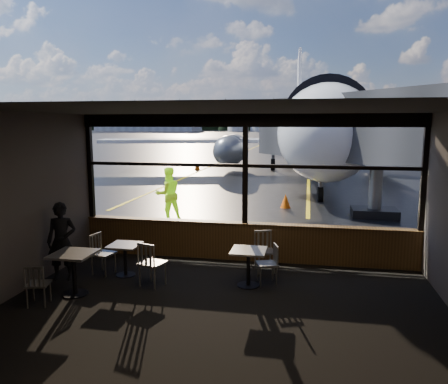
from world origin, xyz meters
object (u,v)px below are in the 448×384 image
(passenger, at_px, (62,241))
(cone_wing, at_px, (197,166))
(chair_near_n, at_px, (265,252))
(ground_crew, at_px, (168,194))
(chair_near_e, at_px, (267,264))
(cone_nose, at_px, (285,201))
(airliner, at_px, (308,92))
(chair_left_s, at_px, (38,284))
(jet_bridge, at_px, (373,147))
(cafe_table_near, at_px, (248,268))
(cafe_table_left, at_px, (74,274))
(chair_mid_w, at_px, (103,254))
(chair_mid_s, at_px, (153,264))
(cafe_table_mid, at_px, (125,260))

(passenger, distance_m, cone_wing, 22.41)
(chair_near_n, height_order, ground_crew, ground_crew)
(chair_near_e, bearing_deg, cone_nose, -17.45)
(passenger, bearing_deg, airliner, 62.80)
(cone_wing, bearing_deg, chair_near_n, -71.64)
(chair_near_n, distance_m, chair_left_s, 4.65)
(jet_bridge, relative_size, cone_nose, 20.61)
(airliner, xyz_separation_m, cafe_table_near, (-0.95, -22.16, -5.00))
(cafe_table_left, bearing_deg, cone_wing, 98.61)
(chair_near_e, distance_m, passenger, 4.32)
(cone_wing, bearing_deg, jet_bridge, -55.79)
(cafe_table_left, bearing_deg, passenger, 132.98)
(chair_near_e, relative_size, chair_mid_w, 0.93)
(chair_mid_s, bearing_deg, cafe_table_left, -134.57)
(passenger, distance_m, ground_crew, 5.89)
(jet_bridge, distance_m, chair_left_s, 11.42)
(chair_mid_s, distance_m, ground_crew, 6.11)
(chair_near_e, bearing_deg, cafe_table_near, 100.73)
(cafe_table_left, xyz_separation_m, chair_near_n, (3.47, 2.04, 0.04))
(cafe_table_mid, relative_size, cafe_table_left, 0.84)
(chair_near_n, bearing_deg, chair_left_s, 13.74)
(cafe_table_mid, height_order, ground_crew, ground_crew)
(cafe_table_mid, height_order, chair_mid_s, chair_mid_s)
(cafe_table_mid, bearing_deg, passenger, -158.43)
(chair_near_n, xyz_separation_m, ground_crew, (-3.74, 4.57, 0.46))
(jet_bridge, relative_size, chair_near_n, 12.55)
(cone_nose, bearing_deg, cafe_table_mid, -109.48)
(airliner, height_order, cone_wing, airliner)
(jet_bridge, relative_size, cone_wing, 20.19)
(cafe_table_mid, relative_size, cone_nose, 1.27)
(cafe_table_near, relative_size, ground_crew, 0.42)
(chair_mid_w, distance_m, passenger, 0.92)
(cafe_table_near, xyz_separation_m, chair_near_e, (0.36, 0.19, 0.04))
(jet_bridge, bearing_deg, chair_near_e, -112.67)
(passenger, bearing_deg, chair_mid_w, 19.33)
(chair_near_e, bearing_deg, airliner, -19.42)
(cafe_table_mid, distance_m, chair_near_n, 3.07)
(cafe_table_near, xyz_separation_m, cone_nose, (0.29, 8.61, -0.10))
(airliner, height_order, ground_crew, airliner)
(cone_nose, xyz_separation_m, cone_wing, (-7.00, 13.27, 0.01))
(ground_crew, bearing_deg, cone_wing, -116.05)
(chair_left_s, relative_size, cone_nose, 1.43)
(cafe_table_mid, xyz_separation_m, chair_near_e, (3.07, 0.08, 0.07))
(airliner, distance_m, chair_near_n, 21.79)
(chair_mid_w, bearing_deg, cone_nose, 169.10)
(cafe_table_left, bearing_deg, ground_crew, 92.39)
(chair_near_e, xyz_separation_m, chair_left_s, (-3.97, -1.86, -0.02))
(chair_left_s, bearing_deg, passenger, 88.73)
(airliner, height_order, chair_near_e, airliner)
(airliner, height_order, jet_bridge, airliner)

